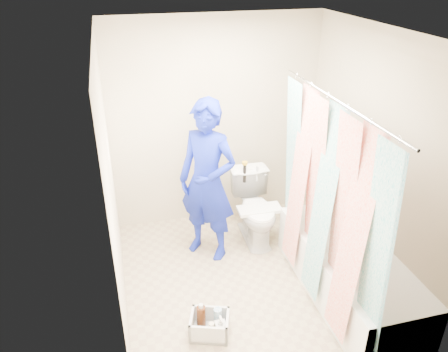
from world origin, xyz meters
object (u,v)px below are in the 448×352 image
object	(u,v)px
bathtub	(348,271)
toilet	(256,209)
plumber	(208,182)
cleaning_caddy	(211,326)

from	to	relation	value
bathtub	toilet	size ratio (longest dim) A/B	2.27
bathtub	plumber	xyz separation A→B (m)	(-1.12, 0.98, 0.60)
bathtub	cleaning_caddy	bearing A→B (deg)	-173.19
toilet	plumber	bearing A→B (deg)	-166.39
plumber	cleaning_caddy	size ratio (longest dim) A/B	4.38
bathtub	toilet	bearing A→B (deg)	116.49
bathtub	plumber	distance (m)	1.61
cleaning_caddy	bathtub	bearing A→B (deg)	25.72
toilet	cleaning_caddy	distance (m)	1.54
bathtub	plumber	size ratio (longest dim) A/B	1.01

